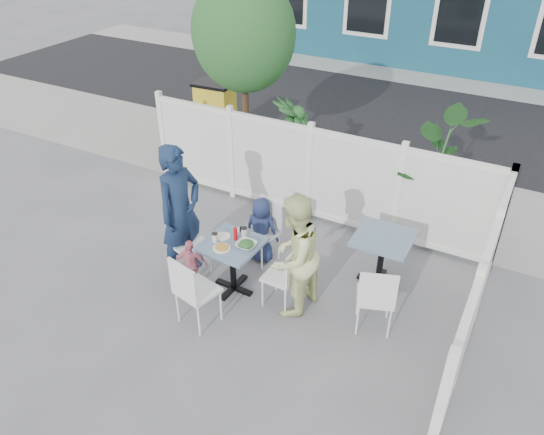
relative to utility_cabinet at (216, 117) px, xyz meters
The scene contains 29 objects.
ground 4.89m from the utility_cabinet, 55.61° to the right, with size 80.00×80.00×0.00m, color slate.
near_sidewalk 2.82m from the utility_cabinet, ahead, with size 24.00×2.60×0.01m, color gray.
street 4.49m from the utility_cabinet, 51.97° to the left, with size 24.00×5.00×0.01m, color black.
far_sidewalk 7.18m from the utility_cabinet, 67.47° to the left, with size 24.00×1.60×0.01m, color gray.
fence_back 3.26m from the utility_cabinet, 29.42° to the right, with size 5.86×0.08×1.60m.
fence_right 6.67m from the utility_cabinet, 30.65° to the right, with size 0.08×3.66×1.60m.
tree 2.35m from the utility_cabinet, 31.61° to the right, with size 1.80×1.62×3.59m.
utility_cabinet is the anchor object (origin of this frame).
potted_shrub_a 2.39m from the utility_cabinet, 22.17° to the right, with size 0.94×0.94×1.68m, color #21562B.
potted_shrub_b 4.71m from the utility_cabinet, 12.28° to the right, with size 1.66×1.44×1.84m, color #21562B.
main_table 4.63m from the utility_cabinet, 53.99° to the right, with size 0.76×0.76×0.77m.
spare_table 5.19m from the utility_cabinet, 31.33° to the right, with size 0.76×0.76×0.80m.
chair_left 4.16m from the utility_cabinet, 62.40° to the right, with size 0.56×0.56×0.99m.
chair_right 5.09m from the utility_cabinet, 46.54° to the right, with size 0.42×0.43×0.92m.
chair_back 3.99m from the utility_cabinet, 46.37° to the right, with size 0.53×0.52×0.94m.
chair_near 5.28m from the utility_cabinet, 59.83° to the right, with size 0.55×0.53×1.01m.
chair_spare 5.90m from the utility_cabinet, 37.73° to the right, with size 0.57×0.56×0.98m.
man 4.15m from the utility_cabinet, 63.04° to the right, with size 0.71×0.47×1.94m, color #162846.
woman 5.17m from the utility_cabinet, 45.79° to the right, with size 0.82×0.64×1.68m, color #CCDB55.
boy 4.02m from the utility_cabinet, 47.36° to the right, with size 0.49×0.32×1.01m, color navy.
toddler 4.55m from the utility_cabinet, 61.13° to the right, with size 0.45×0.19×0.77m, color #D87689.
plate_main 4.74m from the utility_cabinet, 55.59° to the right, with size 0.23×0.23×0.01m, color white.
plate_side 4.47m from the utility_cabinet, 55.29° to the right, with size 0.20×0.20×0.01m, color white.
salad_bowl 4.75m from the utility_cabinet, 51.82° to the right, with size 0.26×0.26×0.06m, color white.
coffee_cup_a 4.57m from the utility_cabinet, 56.64° to the right, with size 0.08×0.08×0.11m, color beige.
coffee_cup_b 4.50m from the utility_cabinet, 51.70° to the right, with size 0.08×0.08×0.12m, color beige.
ketchup_bottle 4.57m from the utility_cabinet, 53.25° to the right, with size 0.05×0.05×0.17m, color #B00B12.
salt_shaker 4.39m from the utility_cabinet, 52.55° to the right, with size 0.03×0.03×0.06m, color white.
pepper_shaker 4.39m from the utility_cabinet, 52.09° to the right, with size 0.03×0.03×0.07m, color black.
Camera 1 is at (3.12, -4.45, 4.79)m, focal length 35.00 mm.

